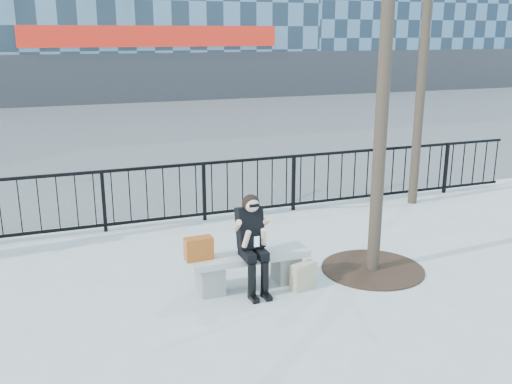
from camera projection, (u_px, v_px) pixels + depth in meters
name	position (u px, v px, depth m)	size (l,w,h in m)	color
ground	(249.00, 286.00, 7.85)	(120.00, 120.00, 0.00)	#979893
street_surface	(114.00, 126.00, 21.39)	(60.00, 23.00, 0.01)	#474747
railing	(194.00, 192.00, 10.41)	(14.00, 0.06, 1.10)	black
tree_grate	(372.00, 269.00, 8.40)	(1.50, 1.50, 0.02)	black
bench_main	(249.00, 266.00, 7.77)	(1.65, 0.46, 0.49)	slate
seated_woman	(253.00, 244.00, 7.53)	(0.50, 0.64, 1.34)	black
handbag	(199.00, 249.00, 7.46)	(0.37, 0.17, 0.30)	#9D4413
shopping_bag	(304.00, 276.00, 7.74)	(0.38, 0.14, 0.36)	beige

